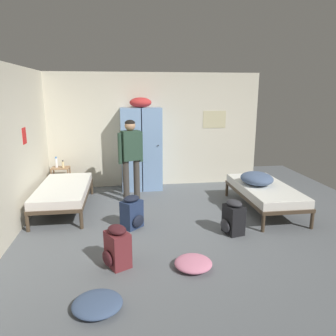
% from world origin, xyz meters
% --- Properties ---
extents(ground_plane, '(8.09, 8.09, 0.00)m').
position_xyz_m(ground_plane, '(0.00, 0.00, 0.00)').
color(ground_plane, slate).
extents(room_backdrop, '(4.95, 5.12, 2.62)m').
position_xyz_m(room_backdrop, '(-1.23, 1.27, 1.31)').
color(room_backdrop, beige).
rests_on(room_backdrop, ground_plane).
extents(locker_bank, '(0.90, 0.55, 2.07)m').
position_xyz_m(locker_bank, '(-0.33, 2.25, 0.97)').
color(locker_bank, '#7A9ECC').
rests_on(locker_bank, ground_plane).
extents(shelf_unit, '(0.38, 0.30, 0.57)m').
position_xyz_m(shelf_unit, '(-2.12, 2.21, 0.35)').
color(shelf_unit, '#99704C').
rests_on(shelf_unit, ground_plane).
extents(bed_left_rear, '(0.90, 1.90, 0.49)m').
position_xyz_m(bed_left_rear, '(-1.87, 1.06, 0.38)').
color(bed_left_rear, '#473828').
rests_on(bed_left_rear, ground_plane).
extents(bed_right, '(0.90, 1.90, 0.49)m').
position_xyz_m(bed_right, '(1.87, 0.54, 0.38)').
color(bed_right, '#473828').
rests_on(bed_right, ground_plane).
extents(bedding_heap, '(0.59, 0.69, 0.23)m').
position_xyz_m(bedding_heap, '(1.74, 0.63, 0.60)').
color(bedding_heap, slate).
rests_on(bedding_heap, bed_right).
extents(person_traveler, '(0.50, 0.32, 1.66)m').
position_xyz_m(person_traveler, '(-0.59, 1.41, 1.00)').
color(person_traveler, '#3D3833').
rests_on(person_traveler, ground_plane).
extents(water_bottle, '(0.06, 0.06, 0.24)m').
position_xyz_m(water_bottle, '(-2.20, 2.23, 0.68)').
color(water_bottle, white).
rests_on(water_bottle, shelf_unit).
extents(lotion_bottle, '(0.05, 0.05, 0.17)m').
position_xyz_m(lotion_bottle, '(-2.05, 2.17, 0.65)').
color(lotion_bottle, beige).
rests_on(lotion_bottle, shelf_unit).
extents(backpack_maroon, '(0.41, 0.39, 0.55)m').
position_xyz_m(backpack_maroon, '(-0.85, -1.11, 0.26)').
color(backpack_maroon, maroon).
rests_on(backpack_maroon, ground_plane).
extents(backpack_black, '(0.38, 0.37, 0.55)m').
position_xyz_m(backpack_black, '(0.95, -0.37, 0.26)').
color(backpack_black, black).
rests_on(backpack_black, ground_plane).
extents(backpack_navy, '(0.42, 0.42, 0.55)m').
position_xyz_m(backpack_navy, '(-0.62, 0.08, 0.26)').
color(backpack_navy, navy).
rests_on(backpack_navy, ground_plane).
extents(clothes_pile_denim, '(0.52, 0.50, 0.12)m').
position_xyz_m(clothes_pile_denim, '(-1.04, -1.94, 0.06)').
color(clothes_pile_denim, '#42567A').
rests_on(clothes_pile_denim, ground_plane).
extents(clothes_pile_pink, '(0.48, 0.48, 0.13)m').
position_xyz_m(clothes_pile_pink, '(0.11, -1.30, 0.06)').
color(clothes_pile_pink, pink).
rests_on(clothes_pile_pink, ground_plane).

